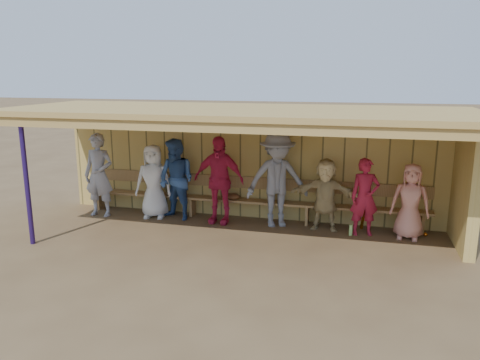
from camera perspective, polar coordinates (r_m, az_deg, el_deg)
name	(u,v)px	position (r m, az deg, el deg)	size (l,w,h in m)	color
ground	(236,235)	(9.36, -0.53, -6.74)	(90.00, 90.00, 0.00)	brown
player_a	(99,175)	(10.87, -16.81, 0.59)	(0.68, 0.45, 1.87)	#919399
player_b	(154,181)	(10.48, -10.50, -0.16)	(0.80, 0.52, 1.63)	silver
player_c	(176,180)	(10.23, -7.75, 0.04)	(0.87, 0.67, 1.78)	#32548B
player_d	(219,180)	(9.92, -2.62, 0.01)	(1.10, 0.46, 1.87)	#CC2044
player_e	(277,180)	(9.71, 4.56, 0.06)	(1.29, 0.74, 1.99)	gray
player_f	(325,194)	(9.65, 10.34, -1.74)	(1.38, 0.44, 1.48)	tan
player_g	(365,197)	(9.50, 14.97, -2.03)	(0.56, 0.37, 1.54)	#AA1B32
player_h	(410,201)	(9.56, 20.04, -2.47)	(0.72, 0.47, 1.48)	tan
dugout_structure	(263,147)	(9.51, 2.78, 4.10)	(8.80, 3.20, 2.50)	tan
bench	(249,196)	(10.24, 1.06, -1.92)	(7.60, 0.34, 0.93)	#9D7643
dugout_equipment	(232,198)	(10.21, -0.95, -2.19)	(6.08, 0.62, 0.80)	#C87417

